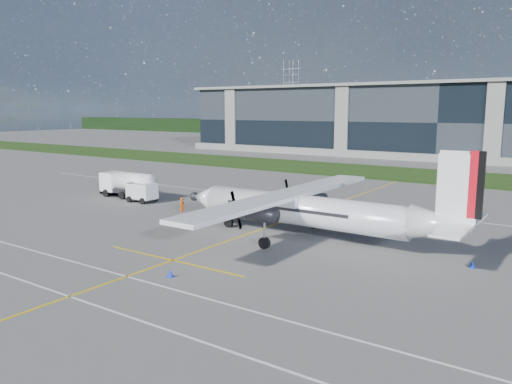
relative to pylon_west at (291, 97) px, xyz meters
The scene contains 15 objects.
ground 136.84m from the pylon_west, 53.97° to the right, with size 400.00×400.00×0.00m, color slate.
grass_strip 130.49m from the pylon_west, 51.89° to the right, with size 400.00×18.00×0.04m, color #203E10.
terminal_building 106.57m from the pylon_west, 41.19° to the right, with size 120.00×20.00×15.00m, color black.
tree_line 81.51m from the pylon_west, ahead, with size 400.00×6.00×6.00m, color black.
pylon_west is the anchor object (origin of this frame).
yellow_taxiway_centerline 163.44m from the pylon_west, 59.34° to the right, with size 0.20×70.00×0.01m, color yellow.
white_lane_line 183.09m from the pylon_west, 64.00° to the right, with size 90.00×0.15×0.01m, color white.
turboprop_aircraft 171.20m from the pylon_west, 58.88° to the right, with size 24.16×25.06×7.52m, color white, non-canonical shape.
fuel_tanker_truck 154.44m from the pylon_west, 66.54° to the right, with size 7.88×2.56×2.96m, color white, non-canonical shape.
baggage_tug 157.02m from the pylon_west, 65.38° to the right, with size 3.44×2.06×2.06m, color silver, non-canonical shape.
ground_crew_person 162.41m from the pylon_west, 63.15° to the right, with size 0.73×0.52×1.80m, color #F25907.
safety_cone_stbdwing 159.99m from the pylon_west, 57.48° to the right, with size 0.36×0.36×0.50m, color #0B2AC0.
safety_cone_tail 177.77m from the pylon_west, 55.63° to the right, with size 0.36×0.36×0.50m, color #0B2AC0.
safety_cone_nose_stbd 164.77m from the pylon_west, 61.73° to the right, with size 0.36×0.36×0.50m, color #0B2AC0.
safety_cone_portwing 180.63m from the pylon_west, 61.73° to the right, with size 0.36×0.36×0.50m, color #0B2AC0.
Camera 1 is at (25.98, -29.53, 10.05)m, focal length 35.00 mm.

